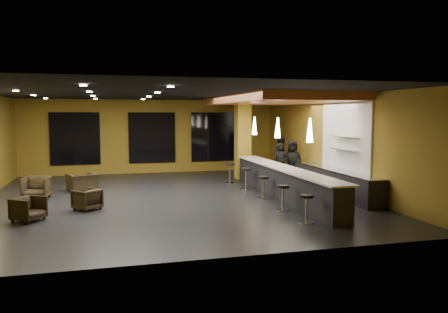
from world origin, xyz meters
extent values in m
cube|color=black|center=(0.00, 0.00, -0.05)|extent=(12.00, 13.00, 0.10)
cube|color=black|center=(0.00, 0.00, 3.55)|extent=(12.00, 13.00, 0.10)
cube|color=olive|center=(0.00, 6.55, 1.75)|extent=(12.00, 0.10, 3.50)
cube|color=olive|center=(0.00, -6.55, 1.75)|extent=(12.00, 0.10, 3.50)
cube|color=olive|center=(6.05, 0.00, 1.75)|extent=(0.10, 13.00, 3.50)
cube|color=#B76535|center=(4.00, 1.00, 3.36)|extent=(3.60, 8.00, 0.28)
cube|color=black|center=(-3.50, 6.44, 1.70)|extent=(2.20, 0.06, 2.40)
cube|color=black|center=(0.00, 6.44, 1.70)|extent=(2.20, 0.06, 2.40)
cube|color=black|center=(3.00, 6.44, 1.70)|extent=(2.20, 0.06, 2.40)
cube|color=white|center=(5.96, -1.00, 2.00)|extent=(0.06, 3.20, 2.40)
cube|color=black|center=(3.65, -1.00, 0.50)|extent=(0.60, 8.00, 1.00)
cube|color=white|center=(3.65, -1.00, 1.02)|extent=(0.78, 8.10, 0.05)
cube|color=black|center=(5.65, -0.50, 0.43)|extent=(0.70, 6.00, 0.86)
cube|color=silver|center=(5.65, -0.50, 0.89)|extent=(0.72, 6.00, 0.03)
cube|color=silver|center=(5.82, -1.20, 1.60)|extent=(0.30, 1.50, 0.03)
cube|color=silver|center=(5.82, -1.20, 2.05)|extent=(0.30, 1.50, 0.03)
cube|color=olive|center=(3.65, 3.60, 1.75)|extent=(0.60, 0.60, 3.50)
cone|color=white|center=(3.65, -3.00, 2.35)|extent=(0.20, 0.20, 0.70)
cone|color=white|center=(3.65, -0.50, 2.35)|extent=(0.20, 0.20, 0.70)
cone|color=white|center=(3.65, 2.00, 2.35)|extent=(0.20, 0.20, 0.70)
imported|color=black|center=(4.68, 1.76, 0.82)|extent=(0.70, 0.57, 1.65)
imported|color=black|center=(5.11, 2.66, 0.92)|extent=(0.90, 0.70, 1.84)
imported|color=black|center=(5.25, 1.90, 0.88)|extent=(0.99, 0.80, 1.75)
imported|color=black|center=(-4.07, -2.31, 0.32)|extent=(0.98, 0.97, 0.64)
imported|color=black|center=(-2.65, -1.29, 0.31)|extent=(0.95, 0.95, 0.62)
imported|color=black|center=(-4.36, 0.90, 0.37)|extent=(0.91, 0.93, 0.75)
imported|color=black|center=(-2.96, 2.10, 0.32)|extent=(1.25, 1.18, 0.64)
cylinder|color=silver|center=(2.93, -4.39, 0.01)|extent=(0.38, 0.38, 0.03)
cylinder|color=silver|center=(2.93, -4.39, 0.35)|extent=(0.07, 0.07, 0.66)
cylinder|color=black|center=(2.93, -4.39, 0.71)|extent=(0.36, 0.36, 0.08)
cylinder|color=silver|center=(2.92, -2.83, 0.01)|extent=(0.38, 0.38, 0.03)
cylinder|color=silver|center=(2.92, -2.83, 0.35)|extent=(0.07, 0.07, 0.67)
cylinder|color=black|center=(2.92, -2.83, 0.71)|extent=(0.36, 0.36, 0.08)
cylinder|color=silver|center=(2.98, -0.96, 0.01)|extent=(0.38, 0.38, 0.03)
cylinder|color=silver|center=(2.98, -0.96, 0.35)|extent=(0.07, 0.07, 0.66)
cylinder|color=black|center=(2.98, -0.96, 0.71)|extent=(0.36, 0.36, 0.08)
cylinder|color=silver|center=(2.95, 0.83, 0.02)|extent=(0.41, 0.41, 0.03)
cylinder|color=silver|center=(2.95, 0.83, 0.38)|extent=(0.07, 0.07, 0.72)
cylinder|color=black|center=(2.95, 0.83, 0.77)|extent=(0.39, 0.39, 0.08)
cylinder|color=silver|center=(2.77, 2.47, 0.02)|extent=(0.42, 0.42, 0.03)
cylinder|color=silver|center=(2.77, 2.47, 0.39)|extent=(0.07, 0.07, 0.73)
cylinder|color=black|center=(2.77, 2.47, 0.79)|extent=(0.40, 0.40, 0.08)
camera|label=1|loc=(-1.93, -14.57, 2.81)|focal=35.00mm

